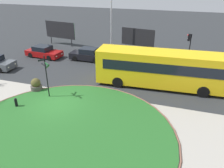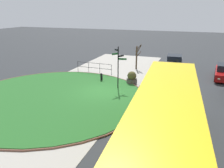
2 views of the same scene
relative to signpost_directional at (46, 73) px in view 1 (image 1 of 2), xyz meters
name	(u,v)px [view 1 (image 1 of 2)]	position (x,y,z in m)	size (l,w,h in m)	color
ground	(57,106)	(1.35, -0.99, -2.16)	(120.00, 120.00, 0.00)	#282B2D
sidewalk_paving	(45,117)	(1.35, -2.71, -2.15)	(32.00, 8.56, 0.02)	#9E998E
grass_island	(63,135)	(3.62, -4.17, -2.11)	(14.28, 14.28, 0.10)	#235B23
grass_kerb_ring	(63,135)	(3.62, -4.17, -2.11)	(14.59, 14.59, 0.11)	brown
signpost_directional	(46,73)	(0.00, 0.00, 0.00)	(1.07, 1.11, 3.66)	black
bollard_foreground	(16,103)	(-1.50, -2.19, -1.76)	(0.21, 0.21, 0.79)	black
bus_yellow	(161,68)	(8.47, 5.03, -0.40)	(11.55, 3.27, 3.27)	yellow
car_near_lane	(88,55)	(-0.70, 9.62, -1.47)	(4.21, 1.83, 1.51)	black
car_trailing	(44,52)	(-6.47, 9.03, -1.51)	(4.68, 2.28, 1.41)	maroon
traffic_light_near	(189,42)	(10.64, 12.45, 0.33)	(0.49, 0.28, 3.39)	black
lamppost_tall	(111,18)	(0.94, 13.60, 2.35)	(0.32, 0.32, 8.43)	#B7B7BC
billboard_left	(60,30)	(-7.23, 14.69, 0.01)	(4.99, 0.80, 3.39)	black
billboard_right	(138,37)	(4.25, 14.66, -0.17)	(4.49, 0.81, 3.16)	black
planter_near_signpost	(36,85)	(-1.75, 0.74, -1.64)	(0.97, 0.97, 1.16)	#47423D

